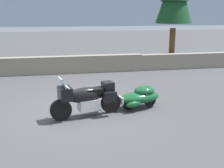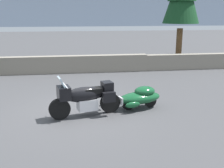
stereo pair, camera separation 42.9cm
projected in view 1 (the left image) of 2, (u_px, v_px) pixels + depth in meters
ground_plane at (77, 112)px, 8.99m from camera, size 80.00×80.00×0.00m
stone_guard_wall at (62, 65)px, 14.58m from camera, size 24.00×0.54×0.93m
touring_motorcycle at (86, 97)px, 8.49m from camera, size 2.28×1.06×1.33m
car_shaped_trailer at (140, 96)px, 9.30m from camera, size 2.23×1.03×0.76m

